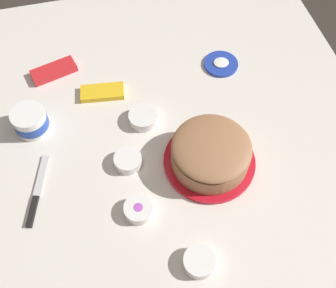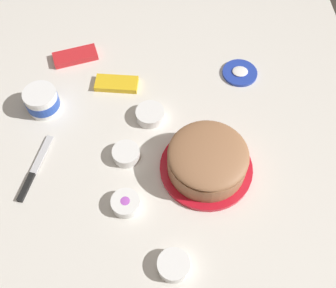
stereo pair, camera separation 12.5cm
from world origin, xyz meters
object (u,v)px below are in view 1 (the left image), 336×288
Objects in this scene: frosting_tub_lid at (221,64)px; sprinkle_bowl_green at (143,118)px; sprinkle_bowl_blue at (128,160)px; frosting_tub at (30,121)px; candy_box_lower at (54,71)px; spreading_knife at (36,196)px; candy_box_upper at (102,92)px; sprinkle_bowl_rainbow at (138,209)px; frosted_cake at (211,154)px; sprinkle_bowl_pink at (199,262)px.

sprinkle_bowl_green reaches higher than frosting_tub_lid.
frosting_tub is at bearing 143.50° from sprinkle_bowl_blue.
frosting_tub_lid is 0.79× the size of candy_box_lower.
spreading_knife is at bearing -116.57° from candy_box_lower.
candy_box_upper is at bearing -56.99° from candy_box_lower.
candy_box_upper is (0.25, 0.34, 0.00)m from spreading_knife.
sprinkle_bowl_blue reaches higher than spreading_knife.
sprinkle_bowl_rainbow is 0.63m from candy_box_lower.
candy_box_upper is at bearing 94.29° from sprinkle_bowl_rainbow.
frosting_tub reaches higher than candy_box_upper.
candy_box_lower is at bearing 131.73° from frosted_cake.
sprinkle_bowl_pink is at bearing -112.38° from frosting_tub_lid.
sprinkle_bowl_pink is at bearing -70.03° from sprinkle_bowl_blue.
sprinkle_bowl_green is 0.60× the size of candy_box_lower.
candy_box_lower is at bearing 68.41° from frosting_tub.
frosting_tub_lid is at bearing 11.47° from candy_box_upper.
sprinkle_bowl_pink is at bearing -68.51° from candy_box_upper.
spreading_knife is at bearing -151.87° from sprinkle_bowl_green.
spreading_knife is (-0.53, 0.01, -0.05)m from frosted_cake.
frosted_cake is 0.32m from sprinkle_bowl_pink.
frosting_tub_lid is 0.84× the size of candy_box_upper.
frosting_tub_lid is (0.69, 0.12, -0.04)m from frosting_tub.
sprinkle_bowl_blue is at bearing 166.99° from frosted_cake.
frosting_tub reaches higher than sprinkle_bowl_pink.
frosted_cake is 0.59m from frosting_tub.
sprinkle_bowl_pink and sprinkle_bowl_green have the same top height.
sprinkle_bowl_rainbow is 0.57× the size of candy_box_upper.
frosting_tub_lid is 0.73m from sprinkle_bowl_pink.
frosted_cake is 0.45m from candy_box_upper.
frosted_cake is at bearing 68.19° from sprinkle_bowl_pink.
sprinkle_bowl_rainbow reaches higher than spreading_knife.
candy_box_lower reaches higher than candy_box_upper.
frosting_tub_lid is 1.48× the size of sprinkle_bowl_rainbow.
frosting_tub is at bearing 126.06° from sprinkle_bowl_pink.
sprinkle_bowl_blue is 0.58× the size of candy_box_upper.
sprinkle_bowl_blue is (-0.25, 0.06, -0.03)m from frosted_cake.
frosted_cake is at bearing -0.95° from spreading_knife.
frosting_tub is at bearing -170.13° from frosting_tub_lid.
frosting_tub is 1.31× the size of sprinkle_bowl_rainbow.
frosted_cake is 0.27m from sprinkle_bowl_green.
candy_box_upper reaches higher than frosting_tub_lid.
sprinkle_bowl_green is at bearing -9.27° from frosting_tub.
sprinkle_bowl_rainbow is at bearing -129.65° from frosting_tub_lid.
sprinkle_bowl_pink is 0.92× the size of sprinkle_bowl_green.
sprinkle_bowl_green is 1.13× the size of sprinkle_bowl_rainbow.
spreading_knife is 0.31m from sprinkle_bowl_rainbow.
spreading_knife is 2.60× the size of sprinkle_bowl_pink.
frosting_tub is 0.36m from sprinkle_bowl_green.
sprinkle_bowl_green is 0.19m from candy_box_upper.
spreading_knife is 0.29m from sprinkle_bowl_blue.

